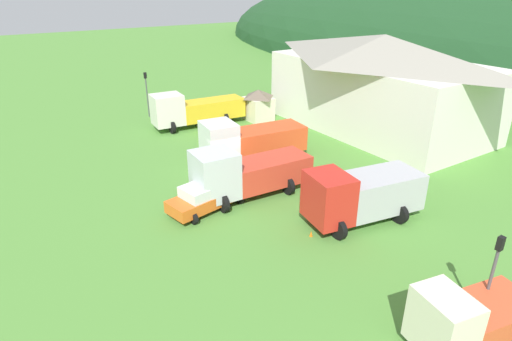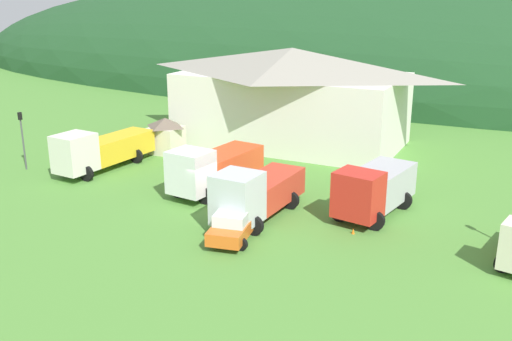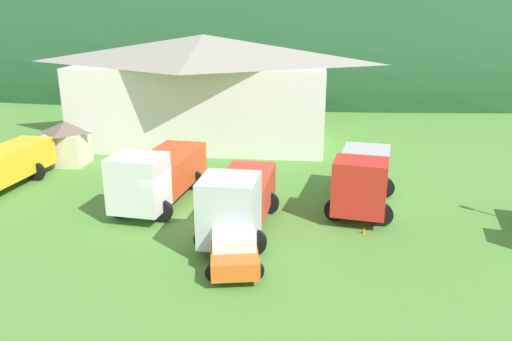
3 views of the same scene
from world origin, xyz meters
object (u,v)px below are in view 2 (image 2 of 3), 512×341
object	(u,v)px
heavy_rig_striped	(100,149)
heavy_rig_white	(213,167)
service_pickup_orange	(236,222)
traffic_light_west	(22,135)
traffic_cone_near_pickup	(353,234)
play_shed_cream	(166,135)
depot_building	(291,95)
tow_truck_silver	(255,193)
crane_truck_red	(374,188)

from	to	relation	value
heavy_rig_striped	heavy_rig_white	xyz separation A→B (m)	(9.76, -0.19, 0.03)
service_pickup_orange	traffic_light_west	world-z (taller)	traffic_light_west
heavy_rig_white	traffic_cone_near_pickup	xyz separation A→B (m)	(10.52, -2.73, -1.63)
play_shed_cream	traffic_light_west	xyz separation A→B (m)	(-6.75, -8.44, 1.13)
depot_building	tow_truck_silver	distance (m)	18.06
heavy_rig_white	service_pickup_orange	distance (m)	7.75
depot_building	crane_truck_red	world-z (taller)	depot_building
heavy_rig_striped	crane_truck_red	xyz separation A→B (m)	(20.44, 0.31, 0.07)
depot_building	heavy_rig_striped	xyz separation A→B (m)	(-9.43, -13.67, -2.62)
depot_building	crane_truck_red	size ratio (longest dim) A/B	2.87
heavy_rig_striped	traffic_cone_near_pickup	xyz separation A→B (m)	(20.28, -2.92, -1.60)
play_shed_cream	tow_truck_silver	world-z (taller)	tow_truck_silver
heavy_rig_white	crane_truck_red	bearing A→B (deg)	99.00
tow_truck_silver	traffic_light_west	distance (m)	19.73
heavy_rig_striped	traffic_light_west	xyz separation A→B (m)	(-5.14, -2.35, 1.04)
play_shed_cream	heavy_rig_white	size ratio (longest dim) A/B	0.37
service_pickup_orange	traffic_cone_near_pickup	bearing A→B (deg)	108.72
heavy_rig_striped	traffic_cone_near_pickup	world-z (taller)	heavy_rig_striped
service_pickup_orange	heavy_rig_striped	bearing A→B (deg)	-123.66
tow_truck_silver	service_pickup_orange	xyz separation A→B (m)	(0.15, -2.66, -0.82)
heavy_rig_striped	crane_truck_red	size ratio (longest dim) A/B	1.24
heavy_rig_white	tow_truck_silver	world-z (taller)	tow_truck_silver
heavy_rig_white	heavy_rig_striped	bearing A→B (deg)	-84.74
play_shed_cream	traffic_light_west	distance (m)	10.86
crane_truck_red	service_pickup_orange	xyz separation A→B (m)	(-5.76, -6.43, -0.85)
crane_truck_red	depot_building	bearing A→B (deg)	-131.03
heavy_rig_white	crane_truck_red	size ratio (longest dim) A/B	1.15
depot_building	heavy_rig_striped	world-z (taller)	depot_building
depot_building	heavy_rig_striped	distance (m)	16.81
play_shed_cream	service_pickup_orange	distance (m)	17.90
service_pickup_orange	depot_building	bearing A→B (deg)	-176.17
depot_building	service_pickup_orange	world-z (taller)	depot_building
traffic_cone_near_pickup	crane_truck_red	bearing A→B (deg)	87.29
play_shed_cream	depot_building	bearing A→B (deg)	44.14
depot_building	play_shed_cream	world-z (taller)	depot_building
crane_truck_red	tow_truck_silver	bearing A→B (deg)	-47.97
tow_truck_silver	crane_truck_red	world-z (taller)	tow_truck_silver
heavy_rig_white	play_shed_cream	bearing A→B (deg)	-121.20
service_pickup_orange	traffic_cone_near_pickup	world-z (taller)	service_pickup_orange
service_pickup_orange	heavy_rig_white	bearing A→B (deg)	-151.37
traffic_light_west	traffic_cone_near_pickup	world-z (taller)	traffic_light_west
heavy_rig_striped	heavy_rig_white	distance (m)	9.76
heavy_rig_striped	heavy_rig_white	bearing A→B (deg)	93.35
heavy_rig_striped	heavy_rig_white	world-z (taller)	heavy_rig_white
service_pickup_orange	traffic_cone_near_pickup	distance (m)	6.51
service_pickup_orange	traffic_light_west	distance (m)	20.26
crane_truck_red	traffic_cone_near_pickup	distance (m)	3.64
crane_truck_red	heavy_rig_white	bearing A→B (deg)	-77.86
traffic_cone_near_pickup	play_shed_cream	bearing A→B (deg)	154.27
depot_building	crane_truck_red	distance (m)	17.50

